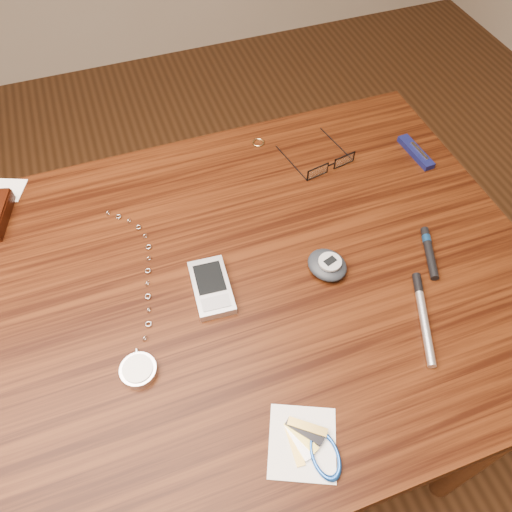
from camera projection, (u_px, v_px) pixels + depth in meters
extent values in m
plane|color=#472814|center=(237.00, 436.00, 1.37)|extent=(3.80, 3.80, 0.00)
cube|color=#321508|center=(223.00, 293.00, 0.78)|extent=(1.00, 0.70, 0.03)
cylinder|color=#4C2814|center=(491.00, 447.00, 1.00)|extent=(0.05, 0.05, 0.71)
cylinder|color=#4C2814|center=(9.00, 332.00, 1.16)|extent=(0.05, 0.05, 0.71)
cylinder|color=#4C2814|center=(357.00, 231.00, 1.34)|extent=(0.05, 0.05, 0.71)
cube|color=black|center=(318.00, 172.00, 0.90)|extent=(0.04, 0.01, 0.02)
cube|color=silver|center=(318.00, 172.00, 0.90)|extent=(0.04, 0.01, 0.02)
cylinder|color=black|center=(291.00, 163.00, 0.93)|extent=(0.02, 0.11, 0.00)
cube|color=black|center=(344.00, 160.00, 0.92)|extent=(0.04, 0.01, 0.02)
cube|color=silver|center=(344.00, 160.00, 0.92)|extent=(0.04, 0.01, 0.02)
cylinder|color=black|center=(336.00, 144.00, 0.96)|extent=(0.02, 0.11, 0.00)
cube|color=black|center=(331.00, 165.00, 0.91)|extent=(0.01, 0.00, 0.00)
torus|color=tan|center=(258.00, 142.00, 0.96)|extent=(0.03, 0.03, 0.00)
cylinder|color=#BCBBC0|center=(139.00, 370.00, 0.68)|extent=(0.05, 0.05, 0.01)
cylinder|color=white|center=(138.00, 368.00, 0.67)|extent=(0.04, 0.04, 0.00)
cylinder|color=#BCBBC0|center=(137.00, 352.00, 0.69)|extent=(0.01, 0.01, 0.01)
torus|color=#BCBBC0|center=(145.00, 338.00, 0.71)|extent=(0.01, 0.01, 0.01)
torus|color=#BCBBC0|center=(148.00, 324.00, 0.72)|extent=(0.01, 0.01, 0.00)
torus|color=#BCBBC0|center=(149.00, 310.00, 0.74)|extent=(0.01, 0.01, 0.01)
torus|color=#BCBBC0|center=(148.00, 296.00, 0.75)|extent=(0.01, 0.01, 0.00)
torus|color=#BCBBC0|center=(147.00, 283.00, 0.77)|extent=(0.01, 0.01, 0.01)
torus|color=#BCBBC0|center=(148.00, 271.00, 0.78)|extent=(0.01, 0.01, 0.00)
torus|color=#BCBBC0|center=(149.00, 259.00, 0.79)|extent=(0.01, 0.00, 0.01)
torus|color=#BCBBC0|center=(148.00, 247.00, 0.81)|extent=(0.01, 0.01, 0.00)
torus|color=#BCBBC0|center=(145.00, 236.00, 0.82)|extent=(0.01, 0.01, 0.01)
torus|color=#BCBBC0|center=(138.00, 227.00, 0.83)|extent=(0.01, 0.01, 0.00)
torus|color=#BCBBC0|center=(129.00, 221.00, 0.84)|extent=(0.01, 0.01, 0.01)
torus|color=#BCBBC0|center=(119.00, 216.00, 0.85)|extent=(0.01, 0.01, 0.00)
torus|color=#BCBBC0|center=(108.00, 213.00, 0.85)|extent=(0.01, 0.01, 0.01)
cube|color=#B7B7BC|center=(212.00, 287.00, 0.76)|extent=(0.06, 0.11, 0.01)
cube|color=black|center=(209.00, 278.00, 0.76)|extent=(0.05, 0.06, 0.00)
cube|color=#93959A|center=(216.00, 303.00, 0.73)|extent=(0.04, 0.03, 0.00)
ellipsoid|color=black|center=(327.00, 265.00, 0.78)|extent=(0.07, 0.08, 0.02)
cylinder|color=gray|center=(330.00, 262.00, 0.77)|extent=(0.04, 0.04, 0.00)
cube|color=black|center=(330.00, 261.00, 0.76)|extent=(0.02, 0.02, 0.00)
cube|color=white|center=(302.00, 443.00, 0.63)|extent=(0.11, 0.12, 0.00)
torus|color=#1A4DAE|center=(325.00, 455.00, 0.61)|extent=(0.05, 0.05, 0.01)
cube|color=#A3853A|center=(295.00, 445.00, 0.62)|extent=(0.01, 0.05, 0.00)
cube|color=silver|center=(298.00, 441.00, 0.62)|extent=(0.02, 0.05, 0.00)
cube|color=#AD9A3D|center=(301.00, 436.00, 0.63)|extent=(0.03, 0.05, 0.00)
cube|color=black|center=(304.00, 431.00, 0.63)|extent=(0.04, 0.05, 0.00)
cube|color=#A3853A|center=(308.00, 427.00, 0.63)|extent=(0.05, 0.04, 0.00)
cube|color=#0D0E3B|center=(416.00, 152.00, 0.94)|extent=(0.03, 0.09, 0.01)
cube|color=silver|center=(420.00, 151.00, 0.93)|extent=(0.01, 0.05, 0.00)
cylinder|color=silver|center=(424.00, 318.00, 0.73)|extent=(0.07, 0.15, 0.01)
cylinder|color=black|center=(418.00, 284.00, 0.76)|extent=(0.02, 0.04, 0.01)
cylinder|color=black|center=(429.00, 253.00, 0.80)|extent=(0.05, 0.10, 0.01)
cylinder|color=#215FB0|center=(427.00, 239.00, 0.81)|extent=(0.02, 0.02, 0.01)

